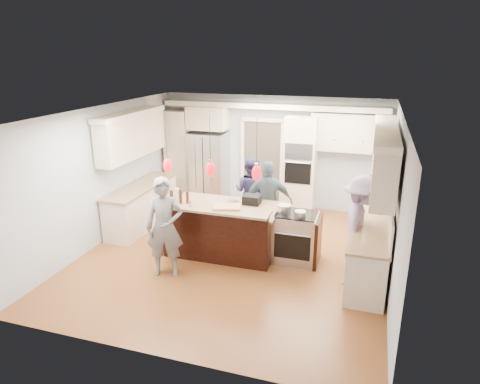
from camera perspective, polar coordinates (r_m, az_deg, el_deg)
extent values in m
plane|color=#945728|center=(8.23, -0.74, -8.36)|extent=(6.00, 6.00, 0.00)
cube|color=#B2BCC6|center=(10.51, 4.35, 5.36)|extent=(5.50, 0.04, 2.70)
cube|color=#B2BCC6|center=(5.17, -11.36, -9.05)|extent=(5.50, 0.04, 2.70)
cube|color=#B2BCC6|center=(8.94, -17.79, 2.20)|extent=(0.04, 6.00, 2.70)
cube|color=#B2BCC6|center=(7.38, 19.96, -1.35)|extent=(0.04, 6.00, 2.70)
cube|color=white|center=(7.42, -0.82, 10.61)|extent=(5.50, 6.00, 0.04)
cube|color=#B7B7BC|center=(10.74, -4.24, 3.17)|extent=(0.90, 0.70, 1.80)
cube|color=beige|center=(10.10, 8.04, 3.54)|extent=(0.72, 0.64, 2.30)
cube|color=black|center=(9.70, 7.82, 5.36)|extent=(0.60, 0.02, 0.35)
cube|color=black|center=(9.82, 7.69, 2.52)|extent=(0.60, 0.02, 0.50)
cylinder|color=#B7B7BC|center=(9.72, 7.72, 3.88)|extent=(0.55, 0.02, 0.02)
cube|color=beige|center=(11.04, -8.03, 4.80)|extent=(0.60, 0.58, 2.30)
cube|color=beige|center=(10.54, -4.28, 9.83)|extent=(0.95, 0.58, 0.55)
cube|color=beige|center=(9.97, 14.40, 7.66)|extent=(1.70, 0.35, 0.85)
cube|color=beige|center=(10.13, 4.24, 11.37)|extent=(5.30, 0.38, 0.12)
cube|color=#4C443A|center=(10.63, 2.99, 3.88)|extent=(0.90, 0.06, 2.10)
cube|color=white|center=(10.38, 3.03, 9.61)|extent=(1.04, 0.06, 0.10)
cube|color=beige|center=(7.98, 16.68, -6.58)|extent=(0.60, 3.00, 0.88)
cube|color=tan|center=(7.80, 16.98, -3.51)|extent=(0.64, 3.05, 0.04)
cube|color=beige|center=(7.49, 18.66, 4.11)|extent=(0.35, 3.00, 0.85)
cube|color=beige|center=(7.39, 18.96, 7.72)|extent=(0.37, 3.10, 0.10)
cube|color=beige|center=(9.66, -12.89, -1.86)|extent=(0.60, 2.20, 0.88)
cube|color=tan|center=(9.52, -13.09, 0.74)|extent=(0.64, 2.25, 0.04)
cube|color=beige|center=(9.32, -14.21, 7.15)|extent=(0.35, 2.20, 0.85)
cube|color=beige|center=(9.24, -14.39, 10.07)|extent=(0.37, 2.30, 0.10)
cube|color=black|center=(8.25, -2.08, -4.94)|extent=(2.00, 1.00, 0.88)
cube|color=tan|center=(8.08, -2.12, -1.94)|extent=(2.10, 1.10, 0.04)
cube|color=black|center=(7.73, -3.48, -5.82)|extent=(2.00, 0.12, 1.08)
cube|color=tan|center=(7.39, -3.95, -2.27)|extent=(2.10, 0.42, 0.04)
cube|color=black|center=(8.12, 1.59, -1.02)|extent=(0.33, 0.27, 0.17)
cube|color=#B7B7BC|center=(7.92, 7.42, -6.02)|extent=(0.76, 0.66, 0.90)
cube|color=black|center=(7.65, 6.95, -7.35)|extent=(0.65, 0.01, 0.45)
cube|color=black|center=(7.75, 7.56, -2.91)|extent=(0.72, 0.59, 0.02)
cube|color=black|center=(7.88, 10.37, -6.40)|extent=(0.06, 0.71, 0.88)
cylinder|color=black|center=(7.42, -9.86, 7.41)|extent=(0.01, 0.01, 0.75)
ellipsoid|color=red|center=(7.53, -9.64, 3.49)|extent=(0.15, 0.15, 0.26)
cylinder|color=black|center=(7.09, -4.04, 7.14)|extent=(0.01, 0.01, 0.75)
ellipsoid|color=red|center=(7.21, -3.95, 3.05)|extent=(0.15, 0.15, 0.26)
cylinder|color=black|center=(6.85, 2.25, 6.77)|extent=(0.01, 0.01, 0.75)
ellipsoid|color=red|center=(6.97, 2.20, 2.53)|extent=(0.15, 0.15, 0.26)
imported|color=slate|center=(7.33, -10.01, -4.66)|extent=(0.73, 0.59, 1.73)
imported|color=navy|center=(9.33, 1.42, 0.04)|extent=(0.83, 0.69, 1.54)
imported|color=#495C66|center=(8.55, 3.76, -1.30)|extent=(1.05, 0.65, 1.66)
imported|color=#8F7CA7|center=(7.53, 15.78, -4.37)|extent=(0.72, 1.17, 1.76)
cube|color=olive|center=(7.96, 16.35, -10.11)|extent=(0.74, 1.08, 0.01)
cylinder|color=silver|center=(7.61, -8.34, -0.53)|extent=(0.08, 0.08, 0.28)
cylinder|color=#42200B|center=(7.60, -7.03, -0.73)|extent=(0.07, 0.07, 0.22)
cylinder|color=#42200B|center=(7.62, -9.12, -0.67)|extent=(0.08, 0.08, 0.25)
cylinder|color=#42200B|center=(7.62, -7.95, -0.62)|extent=(0.08, 0.08, 0.25)
cylinder|color=#B7B7BC|center=(7.44, -6.67, -1.61)|extent=(0.06, 0.06, 0.11)
cube|color=tan|center=(7.37, -1.77, -2.00)|extent=(0.53, 0.44, 0.04)
cylinder|color=#B7B7BC|center=(7.75, 5.94, -2.20)|extent=(0.24, 0.24, 0.14)
cylinder|color=#B7B7BC|center=(7.59, 8.04, -2.90)|extent=(0.20, 0.20, 0.10)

